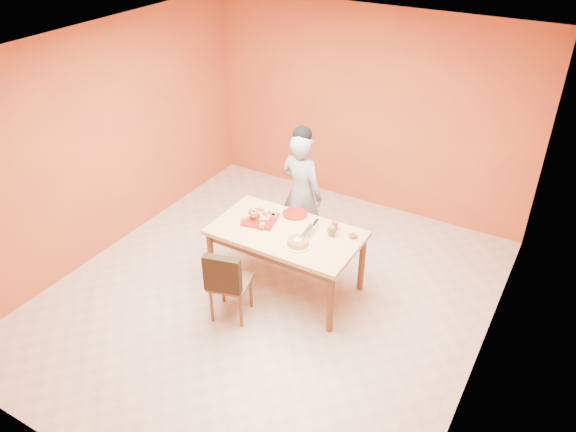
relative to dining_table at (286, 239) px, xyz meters
The scene contains 17 objects.
floor 0.71m from the dining_table, 111.11° to the right, with size 5.00×5.00×0.00m, color beige.
ceiling 2.05m from the dining_table, 111.11° to the right, with size 5.00×5.00×0.00m, color white.
wall_back 2.37m from the dining_table, 92.30° to the left, with size 4.50×4.50×0.00m, color #B9402A.
wall_left 2.45m from the dining_table, behind, with size 5.00×5.00×0.00m, color #B9402A.
wall_right 2.28m from the dining_table, ahead, with size 5.00×5.00×0.00m, color #B9402A.
dining_table is the anchor object (origin of this frame).
dining_chair 0.78m from the dining_table, 111.36° to the right, with size 0.49×0.55×0.87m.
pastry_pile 0.40m from the dining_table, behind, with size 0.31×0.31×0.10m, color tan, non-canonical shape.
person 0.83m from the dining_table, 107.36° to the left, with size 0.57×0.37×1.55m, color #949496.
pastry_platter 0.37m from the dining_table, behind, with size 0.35×0.35×0.02m, color maroon.
red_dinner_plate 0.38m from the dining_table, 104.28° to the left, with size 0.28×0.28×0.02m, color maroon.
white_cake_plate 0.30m from the dining_table, 34.95° to the right, with size 0.29×0.29×0.01m, color silver.
sponge_cake 0.32m from the dining_table, 34.95° to the right, with size 0.23×0.23×0.05m, color gold.
cake_server 0.30m from the dining_table, ahead, with size 0.06×0.30×0.01m, color white.
egg_ornament 0.51m from the dining_table, 20.30° to the left, with size 0.10×0.08×0.13m, color #5A742C.
magenta_glass 0.54m from the dining_table, 33.55° to the left, with size 0.07×0.07×0.10m, color #CC1E74.
checker_tin 0.72m from the dining_table, 21.07° to the left, with size 0.09×0.09×0.03m, color #361A0E.
Camera 1 is at (2.63, -4.10, 4.06)m, focal length 35.00 mm.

